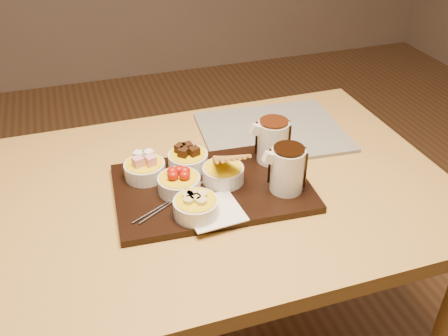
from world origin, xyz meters
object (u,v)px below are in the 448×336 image
object	(u,v)px
dining_table	(205,217)
serving_board	(212,188)
newspaper	(272,132)
bowl_strawberries	(179,184)
pitcher_milk_chocolate	(273,142)
pitcher_dark_chocolate	(287,170)

from	to	relation	value
dining_table	serving_board	bearing A→B (deg)	-65.52
dining_table	newspaper	size ratio (longest dim) A/B	3.01
dining_table	serving_board	size ratio (longest dim) A/B	2.61
bowl_strawberries	pitcher_milk_chocolate	distance (m)	0.27
pitcher_milk_chocolate	newspaper	bearing A→B (deg)	70.31
pitcher_dark_chocolate	newspaper	world-z (taller)	pitcher_dark_chocolate
pitcher_dark_chocolate	pitcher_milk_chocolate	distance (m)	0.13
pitcher_dark_chocolate	newspaper	size ratio (longest dim) A/B	0.27
bowl_strawberries	newspaper	size ratio (longest dim) A/B	0.25
newspaper	pitcher_milk_chocolate	bearing A→B (deg)	-109.05
bowl_strawberries	pitcher_dark_chocolate	size ratio (longest dim) A/B	0.93
serving_board	newspaper	world-z (taller)	serving_board
bowl_strawberries	newspaper	xyz separation A→B (m)	(0.33, 0.21, -0.03)
pitcher_milk_chocolate	dining_table	bearing A→B (deg)	-166.42
pitcher_milk_chocolate	bowl_strawberries	bearing A→B (deg)	-163.61
newspaper	dining_table	bearing A→B (deg)	-139.43
dining_table	pitcher_milk_chocolate	xyz separation A→B (m)	(0.19, 0.03, 0.17)
serving_board	pitcher_dark_chocolate	world-z (taller)	pitcher_dark_chocolate
dining_table	serving_board	world-z (taller)	serving_board
dining_table	pitcher_dark_chocolate	bearing A→B (deg)	-29.02
serving_board	newspaper	size ratio (longest dim) A/B	1.15
dining_table	pitcher_milk_chocolate	size ratio (longest dim) A/B	11.15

